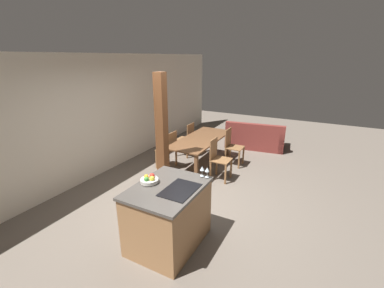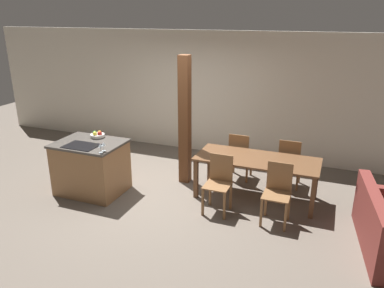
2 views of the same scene
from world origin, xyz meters
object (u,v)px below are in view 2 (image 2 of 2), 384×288
(timber_post, at_px, (185,121))
(dining_chair_near_left, at_px, (219,182))
(dining_chair_near_right, at_px, (277,192))
(dining_table, at_px, (257,163))
(wine_glass_middle, at_px, (103,144))
(fruit_bowl, at_px, (97,135))
(wine_glass_near, at_px, (100,146))
(dining_chair_far_left, at_px, (240,155))
(dining_chair_far_right, at_px, (289,162))
(kitchen_island, at_px, (91,167))

(timber_post, bearing_deg, dining_chair_near_left, -42.05)
(dining_chair_near_left, height_order, timber_post, timber_post)
(dining_chair_near_right, bearing_deg, dining_table, 125.27)
(dining_chair_near_left, bearing_deg, dining_table, 54.73)
(wine_glass_middle, height_order, timber_post, timber_post)
(timber_post, bearing_deg, dining_table, -7.56)
(fruit_bowl, xyz_separation_m, wine_glass_near, (0.52, -0.66, 0.08))
(fruit_bowl, distance_m, dining_chair_far_left, 2.66)
(wine_glass_near, xyz_separation_m, dining_chair_near_right, (2.72, 0.54, -0.56))
(wine_glass_middle, bearing_deg, dining_chair_near_left, 14.42)
(timber_post, bearing_deg, fruit_bowl, -152.46)
(dining_chair_near_left, bearing_deg, dining_chair_far_right, 54.73)
(dining_chair_far_right, distance_m, timber_post, 2.03)
(kitchen_island, bearing_deg, wine_glass_near, -36.32)
(dining_chair_near_left, relative_size, dining_chair_far_right, 1.00)
(dining_chair_near_left, bearing_deg, wine_glass_middle, -165.58)
(kitchen_island, height_order, timber_post, timber_post)
(dining_chair_far_left, bearing_deg, fruit_bowl, 27.23)
(dining_chair_far_right, bearing_deg, dining_table, 54.73)
(dining_chair_near_right, bearing_deg, dining_chair_far_right, 90.00)
(fruit_bowl, distance_m, dining_table, 2.86)
(wine_glass_near, xyz_separation_m, dining_chair_far_left, (1.80, 1.85, -0.56))
(kitchen_island, height_order, dining_chair_far_left, kitchen_island)
(wine_glass_middle, bearing_deg, dining_chair_far_right, 33.01)
(kitchen_island, height_order, wine_glass_near, wine_glass_near)
(kitchen_island, distance_m, wine_glass_near, 0.86)
(wine_glass_near, relative_size, timber_post, 0.07)
(dining_chair_near_right, height_order, dining_chair_far_right, same)
(dining_chair_near_right, height_order, timber_post, timber_post)
(wine_glass_near, height_order, dining_chair_far_left, wine_glass_near)
(kitchen_island, distance_m, dining_chair_far_left, 2.74)
(dining_table, bearing_deg, wine_glass_middle, -153.74)
(dining_chair_near_right, xyz_separation_m, dining_chair_far_left, (-0.92, 1.31, 0.00))
(wine_glass_near, xyz_separation_m, dining_table, (2.26, 1.20, -0.42))
(fruit_bowl, xyz_separation_m, timber_post, (1.39, 0.73, 0.20))
(fruit_bowl, bearing_deg, dining_chair_far_left, 27.23)
(wine_glass_middle, height_order, dining_chair_near_left, wine_glass_middle)
(dining_chair_near_right, bearing_deg, dining_chair_near_left, 180.00)
(wine_glass_middle, relative_size, timber_post, 0.07)
(kitchen_island, bearing_deg, wine_glass_middle, -29.79)
(dining_chair_near_left, bearing_deg, dining_chair_near_right, 0.00)
(fruit_bowl, relative_size, dining_chair_far_right, 0.28)
(wine_glass_near, distance_m, timber_post, 1.64)
(dining_chair_far_left, relative_size, timber_post, 0.39)
(dining_chair_far_right, bearing_deg, timber_post, 14.19)
(dining_table, height_order, dining_chair_far_right, dining_chair_far_right)
(kitchen_island, bearing_deg, dining_chair_far_left, 32.74)
(wine_glass_near, bearing_deg, dining_chair_far_right, 34.21)
(kitchen_island, relative_size, wine_glass_middle, 7.38)
(fruit_bowl, distance_m, dining_chair_near_right, 3.29)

